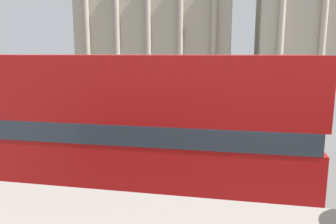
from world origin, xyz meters
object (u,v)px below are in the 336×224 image
Objects in this scene: car_maroon at (267,91)px; pedestrian_black at (130,129)px; plaza_building_left at (157,24)px; traffic_light_mid at (171,84)px; traffic_light_near at (187,90)px; pedestrian_blue at (85,114)px; double_decker_bus at (89,129)px.

pedestrian_black reaches higher than car_maroon.
traffic_light_mid is (10.29, -41.23, -7.18)m from plaza_building_left.
pedestrian_blue is (-5.85, 2.12, -1.69)m from traffic_light_near.
car_maroon is at bearing -60.56° from pedestrian_blue.
car_maroon is 2.39× the size of pedestrian_black.
traffic_light_mid is 5.82m from pedestrian_blue.
traffic_light_near is 1.00× the size of car_maroon.
traffic_light_near is at bearing -73.28° from traffic_light_mid.
traffic_light_mid is 6.92m from pedestrian_black.
plaza_building_left reaches higher than double_decker_bus.
traffic_light_mid is 2.09× the size of pedestrian_black.
traffic_light_near reaches higher than pedestrian_blue.
pedestrian_black is (-2.41, -0.65, -1.70)m from traffic_light_near.
car_maroon is (6.94, 24.38, -1.67)m from double_decker_bus.
plaza_building_left is at bearing 170.14° from car_maroon.
double_decker_bus reaches higher than car_maroon.
plaza_building_left is 43.10m from traffic_light_mid.
car_maroon is 19.36m from pedestrian_blue.
traffic_light_mid is 2.07× the size of pedestrian_blue.
car_maroon is 2.37× the size of pedestrian_blue.
plaza_building_left reaches higher than traffic_light_mid.
traffic_light_near is 2.38× the size of pedestrian_black.
car_maroon is at bearing -59.36° from plaza_building_left.
double_decker_bus is 2.60× the size of traffic_light_near.
double_decker_bus is at bearing -79.00° from plaza_building_left.
car_maroon is at bearing 73.68° from traffic_light_near.
pedestrian_blue is (-4.17, 8.52, -1.34)m from double_decker_bus.
traffic_light_mid reaches higher than car_maroon.
plaza_building_left reaches higher than traffic_light_near.
pedestrian_blue reaches higher than pedestrian_black.
double_decker_bus is 5.95m from pedestrian_black.
pedestrian_black is (-0.58, -6.76, -1.39)m from traffic_light_mid.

